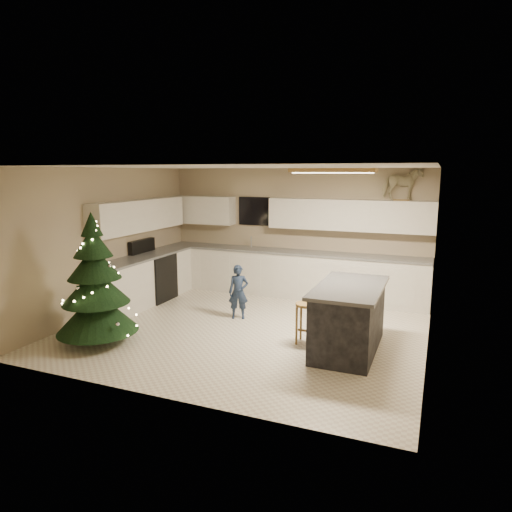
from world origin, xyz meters
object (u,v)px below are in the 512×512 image
object	(u,v)px
toddler	(238,292)
christmas_tree	(96,290)
rocking_horse	(402,183)
island	(349,318)
bar_stool	(306,313)

from	to	relation	value
toddler	christmas_tree	bearing A→B (deg)	-150.36
christmas_tree	rocking_horse	size ratio (longest dim) A/B	2.58
island	rocking_horse	world-z (taller)	rocking_horse
bar_stool	toddler	distance (m)	1.57
bar_stool	rocking_horse	xyz separation A→B (m)	(1.05, 2.58, 1.85)
island	toddler	distance (m)	2.17
christmas_tree	island	bearing A→B (deg)	17.51
toddler	island	bearing A→B (deg)	-40.62
island	rocking_horse	distance (m)	3.21
island	toddler	xyz separation A→B (m)	(-2.05, 0.72, -0.01)
christmas_tree	toddler	distance (m)	2.38
island	christmas_tree	world-z (taller)	christmas_tree
bar_stool	toddler	bearing A→B (deg)	153.98
bar_stool	christmas_tree	world-z (taller)	christmas_tree
bar_stool	toddler	world-z (taller)	toddler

